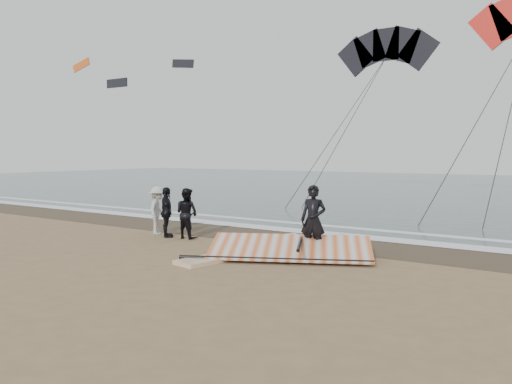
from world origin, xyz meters
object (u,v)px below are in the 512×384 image
Objects in this scene: man_main at (313,220)px; board_cream at (269,238)px; sail_rig at (290,250)px; board_white at (222,257)px.

board_cream is at bearing 139.45° from man_main.
man_main is 0.86× the size of board_cream.
sail_rig reaches higher than board_cream.
board_cream is (-2.29, 1.39, -0.91)m from man_main.
board_white is at bearing -49.55° from board_cream.
board_cream is at bearing 109.77° from board_white.
man_main reaches higher than board_white.
man_main is 0.72× the size of board_white.
man_main reaches higher than board_cream.
man_main is 0.42× the size of sail_rig.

